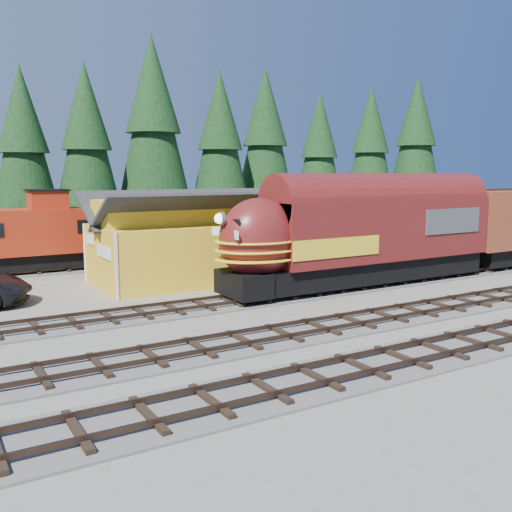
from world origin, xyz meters
TOP-DOWN VIEW (x-y plane):
  - ground at (0.00, 0.00)m, footprint 120.00×120.00m
  - track_siding at (10.00, 4.00)m, footprint 68.00×3.20m
  - track_main_south at (10.00, -2.00)m, footprint 68.00×3.20m
  - track_spur at (-10.00, 18.00)m, footprint 32.00×3.20m
  - depot at (-0.00, 10.50)m, footprint 12.80×7.00m
  - conifer_backdrop at (5.06, 24.44)m, footprint 78.26×20.91m
  - locomotive at (6.29, 4.00)m, footprint 17.58×3.49m
  - caboose at (-7.95, 18.00)m, footprint 9.33×2.70m

SIDE VIEW (x-z plane):
  - ground at x=0.00m, z-range 0.00..0.00m
  - track_siding at x=10.00m, z-range -0.11..0.22m
  - track_main_south at x=10.00m, z-range -0.11..0.22m
  - track_spur at x=-10.00m, z-range -0.11..0.22m
  - caboose at x=-7.95m, z-range 0.00..4.85m
  - locomotive at x=6.29m, z-range 0.37..5.15m
  - depot at x=0.00m, z-range 0.31..5.61m
  - conifer_backdrop at x=5.06m, z-range 1.37..17.60m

